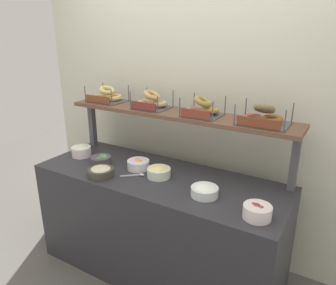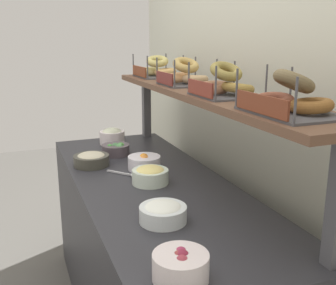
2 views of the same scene
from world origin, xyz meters
name	(u,v)px [view 2 (image 2 of 2)]	position (x,y,z in m)	size (l,w,h in m)	color
back_wall	(254,103)	(0.00, 0.55, 1.20)	(3.11, 0.06, 2.40)	beige
deli_counter	(153,260)	(0.00, 0.00, 0.42)	(1.91, 0.70, 0.85)	#2D2D33
shelf_riser_left	(146,108)	(-0.89, 0.27, 1.05)	(0.05, 0.05, 0.40)	#4C4C51
upper_shelf	(204,93)	(0.00, 0.27, 1.26)	(1.87, 0.32, 0.03)	brown
bowl_fruit_salad	(144,162)	(-0.20, 0.03, 0.89)	(0.17, 0.17, 0.08)	white
bowl_cream_cheese	(163,212)	(0.43, -0.10, 0.89)	(0.18, 0.18, 0.08)	white
bowl_veggie_mix	(116,149)	(-0.51, -0.05, 0.88)	(0.16, 0.16, 0.08)	#53474E
bowl_scallion_spread	(112,136)	(-0.77, -0.01, 0.90)	(0.16, 0.16, 0.11)	white
bowl_beet_salad	(181,266)	(0.79, -0.19, 0.89)	(0.16, 0.16, 0.09)	white
bowl_tuna_salad	(91,159)	(-0.36, -0.22, 0.89)	(0.19, 0.19, 0.07)	#3F3D34
bowl_egg_salad	(150,175)	(0.02, -0.01, 0.89)	(0.17, 0.17, 0.09)	white
serving_spoon_near_plate	(127,174)	(-0.13, -0.09, 0.86)	(0.15, 0.12, 0.01)	#B7B7BC
bagel_basket_plain	(157,70)	(-0.70, 0.28, 1.33)	(0.31, 0.26, 0.14)	#4C4C51
bagel_basket_sesame	(185,76)	(-0.23, 0.27, 1.33)	(0.27, 0.26, 0.15)	#4C4C51
bagel_basket_everything	(225,85)	(0.22, 0.26, 1.33)	(0.28, 0.25, 0.15)	#4C4C51
bagel_basket_cinnamon_raisin	(291,100)	(0.66, 0.26, 1.33)	(0.33, 0.27, 0.15)	#4C4C51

